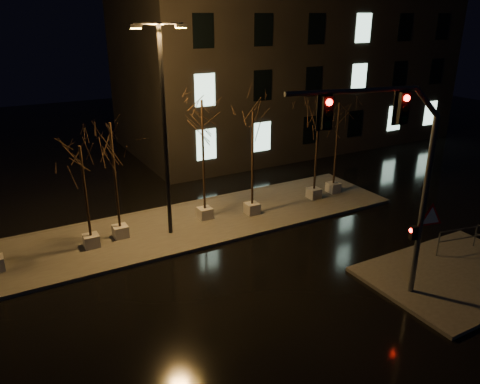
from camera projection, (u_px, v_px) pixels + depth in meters
ground at (247, 285)px, 17.85m from camera, size 90.00×90.00×0.00m
median at (186, 225)px, 22.71m from camera, size 22.00×5.00×0.15m
sidewalk_corner at (457, 275)px, 18.39m from camera, size 7.00×5.00×0.15m
building at (288, 44)px, 36.25m from camera, size 25.00×12.00×15.00m
tree_1 at (82, 170)px, 19.24m from camera, size 1.80×1.80×4.66m
tree_2 at (112, 150)px, 19.91m from camera, size 1.80×1.80×5.43m
tree_3 at (202, 128)px, 21.70m from camera, size 1.80×1.80×6.04m
tree_4 at (253, 135)px, 22.44m from camera, size 1.80×1.80×5.38m
tree_5 at (318, 122)px, 24.42m from camera, size 1.80×1.80×5.58m
tree_6 at (338, 124)px, 25.38m from camera, size 1.80×1.80×5.21m
traffic_signal_mast at (398, 166)px, 15.15m from camera, size 5.99×1.50×7.48m
streetlight_main at (164, 120)px, 19.91m from camera, size 2.31×0.41×9.23m
guard_rail_a at (463, 236)px, 19.83m from camera, size 2.49×0.54×1.10m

